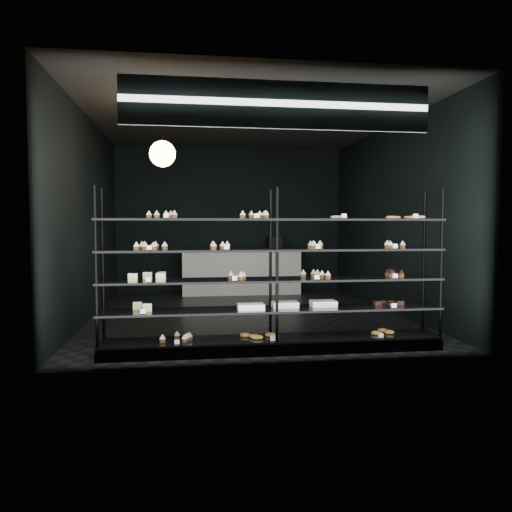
% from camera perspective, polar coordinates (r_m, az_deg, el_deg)
% --- Properties ---
extents(room, '(5.01, 6.01, 3.20)m').
position_cam_1_polar(room, '(8.23, -1.14, 4.34)').
color(room, black).
rests_on(room, ground).
extents(display_shelf, '(4.00, 0.50, 1.91)m').
position_cam_1_polar(display_shelf, '(5.87, 1.82, -4.86)').
color(display_shelf, black).
rests_on(display_shelf, room).
extents(signage, '(3.30, 0.05, 0.50)m').
position_cam_1_polar(signage, '(5.48, 2.64, 16.87)').
color(signage, '#0C1A40').
rests_on(signage, room).
extents(pendant_lamp, '(0.35, 0.35, 0.91)m').
position_cam_1_polar(pendant_lamp, '(6.99, -10.64, 11.41)').
color(pendant_lamp, black).
rests_on(pendant_lamp, room).
extents(service_counter, '(2.61, 0.65, 1.23)m').
position_cam_1_polar(service_counter, '(10.78, -1.66, -1.68)').
color(service_counter, white).
rests_on(service_counter, room).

